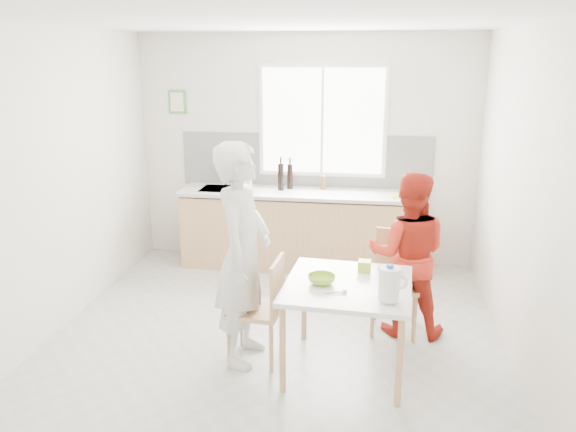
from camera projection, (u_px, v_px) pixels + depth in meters
name	position (u px, v px, depth m)	size (l,w,h in m)	color
ground	(273.00, 345.00, 4.90)	(4.50, 4.50, 0.00)	#B7B7B2
room_shell	(271.00, 159.00, 4.45)	(4.50, 4.50, 4.50)	silver
window	(322.00, 121.00, 6.52)	(1.50, 0.06, 1.30)	white
backsplash	(305.00, 161.00, 6.69)	(3.00, 0.02, 0.65)	white
picture_frame	(177.00, 102.00, 6.72)	(0.22, 0.03, 0.28)	#4A9443
kitchen_counter	(301.00, 233.00, 6.64)	(2.84, 0.64, 1.37)	tan
dining_table	(348.00, 292.00, 4.36)	(1.03, 1.03, 0.74)	white
chair_left	(263.00, 305.00, 4.55)	(0.44, 0.44, 0.89)	tan
chair_far	(396.00, 276.00, 5.10)	(0.45, 0.45, 0.92)	tan
person_white	(243.00, 255.00, 4.47)	(0.66, 0.44, 1.82)	silver
person_red	(408.00, 255.00, 4.96)	(0.72, 0.56, 1.49)	red
bowl_green	(322.00, 279.00, 4.33)	(0.21, 0.21, 0.07)	#91C02C
bowl_white	(389.00, 272.00, 4.51)	(0.20, 0.20, 0.05)	white
milk_jug	(390.00, 283.00, 3.97)	(0.21, 0.15, 0.26)	white
green_box	(364.00, 266.00, 4.57)	(0.10, 0.10, 0.09)	#97C82E
spoon	(334.00, 292.00, 4.15)	(0.01, 0.01, 0.16)	#A5A5AA
cutting_board	(408.00, 196.00, 6.28)	(0.35, 0.25, 0.01)	#A7D430
wine_bottle_a	(281.00, 177.00, 6.52)	(0.07, 0.07, 0.32)	black
wine_bottle_b	(290.00, 176.00, 6.59)	(0.07, 0.07, 0.30)	black
jar_amber	(323.00, 183.00, 6.58)	(0.06, 0.06, 0.16)	brown
soap_bottle	(247.00, 180.00, 6.61)	(0.09, 0.10, 0.21)	#999999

